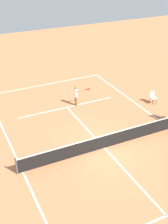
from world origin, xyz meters
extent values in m
plane|color=#D37A4C|center=(0.00, 0.00, 0.00)|extent=(60.00, 60.00, 0.00)
cube|color=white|center=(0.00, -10.72, 0.00)|extent=(10.32, 0.10, 0.01)
cube|color=white|center=(5.16, 0.00, 0.00)|extent=(0.10, 21.43, 0.01)
cube|color=white|center=(0.00, -5.89, 0.00)|extent=(7.74, 0.10, 0.01)
cube|color=white|center=(0.00, 5.89, 0.00)|extent=(7.74, 0.10, 0.01)
cube|color=white|center=(0.00, 0.00, 0.00)|extent=(0.10, 11.79, 0.01)
cylinder|color=#4C4C51|center=(5.46, 0.00, 0.54)|extent=(0.10, 0.10, 1.07)
cube|color=black|center=(0.00, 0.00, 0.46)|extent=(10.92, 0.03, 0.91)
cube|color=white|center=(0.00, 0.00, 0.93)|extent=(10.92, 0.04, 0.06)
cylinder|color=#9E704C|center=(-0.79, -5.98, 0.38)|extent=(0.12, 0.12, 0.76)
cylinder|color=#9E704C|center=(-0.78, -5.78, 0.38)|extent=(0.12, 0.12, 0.76)
cylinder|color=white|center=(-0.79, -5.88, 1.06)|extent=(0.28, 0.28, 0.59)
sphere|color=#9E704C|center=(-0.79, -5.88, 1.53)|extent=(0.21, 0.21, 0.21)
cylinder|color=#9E704C|center=(-0.79, -6.07, 1.09)|extent=(0.09, 0.09, 0.53)
cylinder|color=#9E704C|center=(-1.04, -5.68, 1.29)|extent=(0.53, 0.11, 0.09)
cylinder|color=black|center=(-1.44, -5.67, 1.29)|extent=(0.26, 0.05, 0.04)
ellipsoid|color=red|center=(-1.73, -5.66, 1.29)|extent=(0.33, 0.29, 0.04)
sphere|color=#CCE033|center=(-0.54, -3.06, 0.03)|extent=(0.07, 0.07, 0.07)
cylinder|color=#262626|center=(-6.56, -3.34, 0.23)|extent=(0.04, 0.04, 0.45)
cylinder|color=#262626|center=(-6.20, -3.34, 0.23)|extent=(0.04, 0.04, 0.45)
cylinder|color=#262626|center=(-6.56, -3.69, 0.23)|extent=(0.04, 0.04, 0.45)
cylinder|color=#262626|center=(-6.20, -3.69, 0.23)|extent=(0.04, 0.04, 0.45)
cube|color=silver|center=(-6.38, -3.51, 0.48)|extent=(0.44, 0.44, 0.06)
cube|color=silver|center=(-6.38, -3.73, 0.73)|extent=(0.44, 0.04, 0.44)
camera|label=1|loc=(7.68, 12.94, 10.94)|focal=47.82mm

